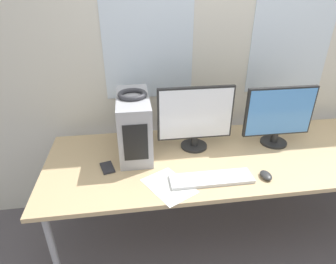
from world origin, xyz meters
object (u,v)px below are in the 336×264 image
keyboard (211,179)px  cell_phone (107,168)px  monitor_main (195,117)px  monitor_right_near (279,115)px  mouse (266,175)px  pc_tower (134,125)px  headphones (132,94)px

keyboard → cell_phone: size_ratio=3.44×
keyboard → monitor_main: bearing=92.4°
cell_phone → keyboard: bearing=-34.2°
monitor_main → monitor_right_near: (0.59, -0.03, -0.01)m
mouse → pc_tower: bearing=150.5°
monitor_right_near → cell_phone: (-1.19, -0.15, -0.22)m
monitor_main → cell_phone: (-0.60, -0.18, -0.23)m
cell_phone → headphones: bearing=31.5°
headphones → monitor_right_near: monitor_right_near is taller
monitor_main → keyboard: monitor_main is taller
pc_tower → keyboard: 0.62m
pc_tower → monitor_main: 0.42m
monitor_right_near → cell_phone: 1.22m
mouse → headphones: bearing=150.5°
monitor_main → cell_phone: bearing=-163.2°
mouse → cell_phone: mouse is taller
monitor_main → mouse: monitor_main is taller
headphones → monitor_right_near: bearing=-2.8°
monitor_main → headphones: bearing=177.5°
pc_tower → cell_phone: size_ratio=3.45×
keyboard → headphones: bearing=136.4°
monitor_right_near → keyboard: 0.71m
headphones → cell_phone: headphones is taller
pc_tower → headphones: bearing=90.0°
pc_tower → mouse: 0.89m
monitor_right_near → cell_phone: bearing=-172.8°
keyboard → cell_phone: (-0.62, 0.21, -0.01)m
monitor_main → monitor_right_near: monitor_main is taller
pc_tower → headphones: size_ratio=2.64×
headphones → mouse: headphones is taller
monitor_main → mouse: size_ratio=5.30×
pc_tower → monitor_right_near: monitor_right_near is taller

